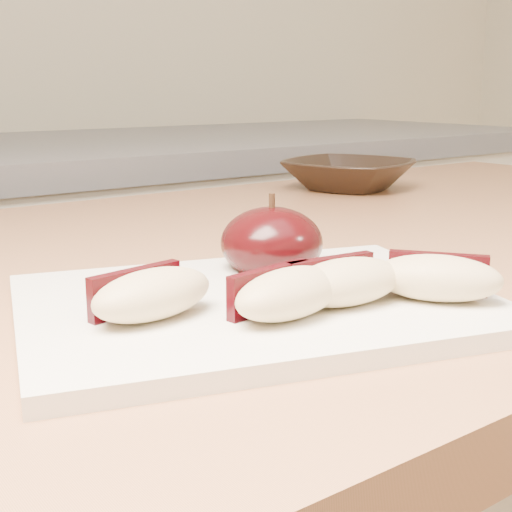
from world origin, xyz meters
TOP-DOWN VIEW (x-y plane):
  - cutting_board at (-0.02, 0.35)m, footprint 0.32×0.27m
  - apple_half at (0.03, 0.40)m, footprint 0.08×0.08m
  - apple_wedge_a at (-0.08, 0.35)m, footprint 0.08×0.05m
  - apple_wedge_b at (-0.02, 0.31)m, footprint 0.08×0.05m
  - apple_wedge_c at (0.02, 0.31)m, footprint 0.08×0.04m
  - apple_wedge_d at (0.07, 0.28)m, footprint 0.07×0.08m
  - bowl at (0.39, 0.70)m, footprint 0.21×0.21m

SIDE VIEW (x-z plane):
  - cutting_board at x=-0.02m, z-range 0.90..0.91m
  - bowl at x=0.39m, z-range 0.90..0.94m
  - apple_wedge_a at x=-0.08m, z-range 0.91..0.94m
  - apple_wedge_b at x=-0.02m, z-range 0.91..0.94m
  - apple_wedge_c at x=0.02m, z-range 0.91..0.94m
  - apple_wedge_d at x=0.07m, z-range 0.91..0.94m
  - apple_half at x=0.03m, z-range 0.90..0.96m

